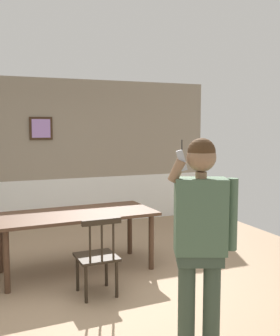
% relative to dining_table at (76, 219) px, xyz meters
% --- Properties ---
extents(ground_plane, '(7.19, 7.19, 0.00)m').
position_rel_dining_table_xyz_m(ground_plane, '(-0.03, -0.63, -0.68)').
color(ground_plane, '#9E7F60').
extents(room_back_partition, '(6.53, 0.17, 2.73)m').
position_rel_dining_table_xyz_m(room_back_partition, '(-0.03, 2.47, 0.63)').
color(room_back_partition, gray).
rests_on(room_back_partition, ground_plane).
extents(dining_table, '(2.04, 1.00, 0.76)m').
position_rel_dining_table_xyz_m(dining_table, '(0.00, 0.00, 0.00)').
color(dining_table, '#4C3323').
rests_on(dining_table, ground_plane).
extents(chair_near_window, '(0.44, 0.44, 0.89)m').
position_rel_dining_table_xyz_m(chair_near_window, '(0.04, -0.84, -0.24)').
color(chair_near_window, '#2D2319').
rests_on(chair_near_window, ground_plane).
extents(person_figure, '(0.54, 0.36, 1.78)m').
position_rel_dining_table_xyz_m(person_figure, '(0.49, -2.26, 0.35)').
color(person_figure, '#3A493A').
rests_on(person_figure, ground_plane).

